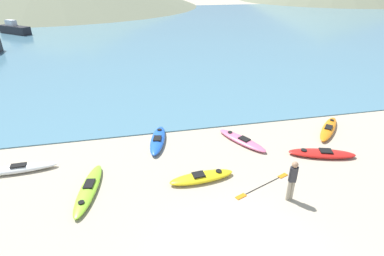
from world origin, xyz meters
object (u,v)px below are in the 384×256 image
(kayak_on_sand_4, at_px, (89,189))
(kayak_on_sand_5, at_px, (202,177))
(person_near_foreground, at_px, (293,178))
(kayak_on_sand_3, at_px, (242,140))
(kayak_on_sand_6, at_px, (15,169))
(kayak_on_sand_0, at_px, (158,140))
(kayak_on_sand_1, at_px, (329,129))
(kayak_on_sand_2, at_px, (322,153))
(moored_boat_1, at_px, (15,29))
(loose_paddle, at_px, (263,186))

(kayak_on_sand_4, distance_m, kayak_on_sand_5, 4.44)
(kayak_on_sand_4, xyz_separation_m, person_near_foreground, (7.33, -2.05, 0.83))
(kayak_on_sand_3, relative_size, kayak_on_sand_6, 0.86)
(kayak_on_sand_4, bearing_deg, kayak_on_sand_3, 18.24)
(kayak_on_sand_6, bearing_deg, kayak_on_sand_0, 10.88)
(kayak_on_sand_5, bearing_deg, kayak_on_sand_3, 43.42)
(kayak_on_sand_1, bearing_deg, kayak_on_sand_2, -130.31)
(kayak_on_sand_1, bearing_deg, kayak_on_sand_4, -168.30)
(kayak_on_sand_2, distance_m, moored_boat_1, 43.97)
(kayak_on_sand_6, bearing_deg, loose_paddle, -17.48)
(moored_boat_1, bearing_deg, kayak_on_sand_1, -54.59)
(kayak_on_sand_3, xyz_separation_m, kayak_on_sand_4, (-7.14, -2.35, 0.00))
(kayak_on_sand_1, bearing_deg, moored_boat_1, 125.41)
(kayak_on_sand_2, xyz_separation_m, kayak_on_sand_4, (-10.29, -0.37, -0.01))
(kayak_on_sand_3, distance_m, kayak_on_sand_4, 7.51)
(kayak_on_sand_2, relative_size, person_near_foreground, 1.86)
(kayak_on_sand_1, distance_m, loose_paddle, 6.48)
(kayak_on_sand_5, bearing_deg, kayak_on_sand_0, 112.27)
(kayak_on_sand_2, xyz_separation_m, loose_paddle, (-3.57, -1.47, -0.12))
(kayak_on_sand_0, relative_size, loose_paddle, 1.12)
(kayak_on_sand_3, bearing_deg, kayak_on_sand_6, -178.09)
(kayak_on_sand_1, xyz_separation_m, kayak_on_sand_4, (-12.10, -2.51, -0.02))
(loose_paddle, bearing_deg, kayak_on_sand_6, 162.52)
(kayak_on_sand_0, xyz_separation_m, kayak_on_sand_5, (1.39, -3.41, -0.02))
(kayak_on_sand_2, bearing_deg, moored_boat_1, 121.88)
(kayak_on_sand_6, bearing_deg, person_near_foreground, -21.15)
(kayak_on_sand_6, relative_size, person_near_foreground, 2.02)
(kayak_on_sand_4, bearing_deg, moored_boat_1, 108.93)
(kayak_on_sand_4, xyz_separation_m, kayak_on_sand_5, (4.43, -0.21, 0.02))
(kayak_on_sand_1, relative_size, loose_paddle, 1.03)
(kayak_on_sand_2, bearing_deg, kayak_on_sand_4, -177.94)
(kayak_on_sand_3, relative_size, kayak_on_sand_4, 0.89)
(kayak_on_sand_1, bearing_deg, kayak_on_sand_3, -178.22)
(kayak_on_sand_5, relative_size, moored_boat_1, 0.57)
(kayak_on_sand_3, distance_m, person_near_foreground, 4.48)
(kayak_on_sand_0, distance_m, kayak_on_sand_4, 4.41)
(kayak_on_sand_5, distance_m, kayak_on_sand_6, 7.90)
(kayak_on_sand_1, xyz_separation_m, kayak_on_sand_6, (-15.25, -0.50, 0.01))
(kayak_on_sand_2, bearing_deg, kayak_on_sand_6, 173.05)
(kayak_on_sand_6, height_order, person_near_foreground, person_near_foreground)
(person_near_foreground, relative_size, moored_boat_1, 0.35)
(kayak_on_sand_6, height_order, loose_paddle, kayak_on_sand_6)
(kayak_on_sand_0, xyz_separation_m, kayak_on_sand_4, (-3.04, -3.20, -0.04))
(kayak_on_sand_4, bearing_deg, kayak_on_sand_5, -2.70)
(kayak_on_sand_4, relative_size, moored_boat_1, 0.68)
(kayak_on_sand_0, distance_m, kayak_on_sand_6, 6.30)
(kayak_on_sand_4, relative_size, person_near_foreground, 1.97)
(kayak_on_sand_6, xyz_separation_m, person_near_foreground, (10.48, -4.06, 0.81))
(kayak_on_sand_2, bearing_deg, person_near_foreground, -140.76)
(moored_boat_1, bearing_deg, kayak_on_sand_5, -65.40)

